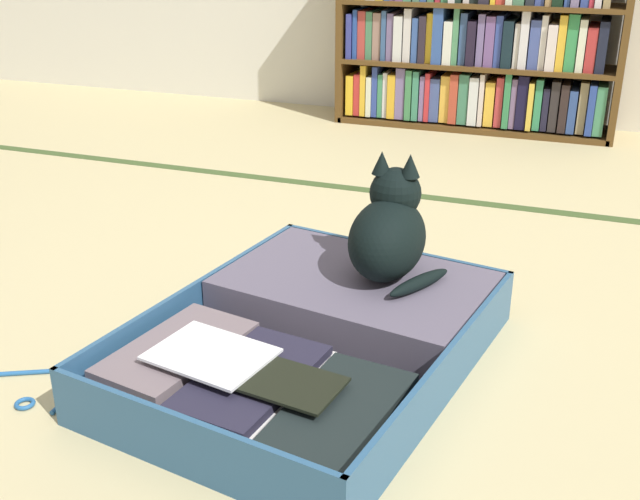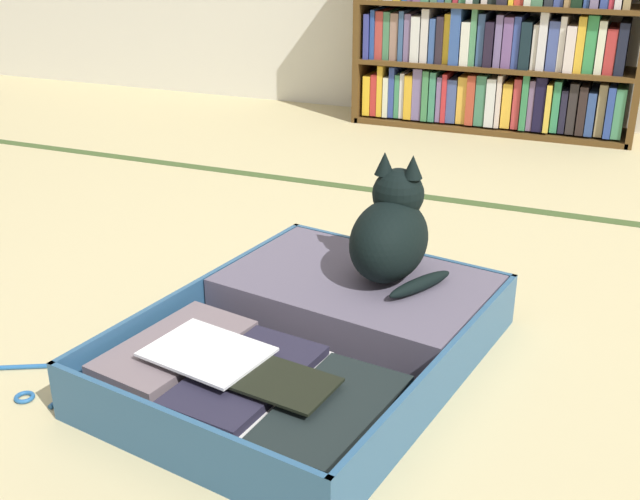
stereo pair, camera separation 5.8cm
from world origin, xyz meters
The scene contains 6 objects.
ground_plane centered at (0.00, 0.00, 0.00)m, with size 10.00×10.00×0.00m, color tan.
tatami_border centered at (0.00, 1.20, 0.00)m, with size 4.80×0.05×0.00m.
bookshelf centered at (0.07, 2.24, 0.40)m, with size 1.24×0.29×0.83m.
open_suitcase centered at (0.12, 0.09, 0.06)m, with size 0.76×0.94×0.13m.
black_cat centered at (0.22, 0.29, 0.23)m, with size 0.23×0.27×0.28m.
clothes_hanger centered at (-0.40, -0.23, 0.00)m, with size 0.39×0.29×0.01m.
Camera 2 is at (0.69, -1.28, 0.90)m, focal length 43.40 mm.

